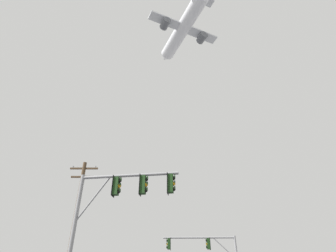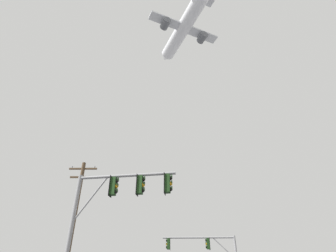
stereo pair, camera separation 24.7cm
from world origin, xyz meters
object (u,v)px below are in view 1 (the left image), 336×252
(signal_pole_far, at_px, (209,252))
(utility_pole, at_px, (73,225))
(signal_pole_near, at_px, (115,204))
(airplane, at_px, (182,29))

(signal_pole_far, bearing_deg, utility_pole, -148.59)
(signal_pole_near, bearing_deg, signal_pole_far, 64.41)
(signal_pole_far, distance_m, utility_pole, 12.23)
(signal_pole_near, height_order, signal_pole_far, signal_pole_near)
(utility_pole, bearing_deg, signal_pole_far, 31.41)
(signal_pole_far, xyz_separation_m, utility_pole, (-10.40, -6.35, 1.09))
(signal_pole_near, bearing_deg, airplane, 77.32)
(utility_pole, bearing_deg, airplane, 62.70)
(signal_pole_near, bearing_deg, utility_pole, 121.45)
(utility_pole, relative_size, airplane, 0.50)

